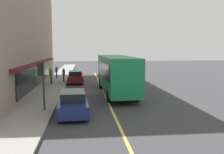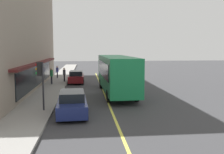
% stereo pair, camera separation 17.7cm
% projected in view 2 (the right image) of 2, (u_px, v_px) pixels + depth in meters
% --- Properties ---
extents(ground, '(120.00, 120.00, 0.00)m').
position_uv_depth(ground, '(103.00, 91.00, 25.47)').
color(ground, '#38383A').
extents(sidewalk, '(80.00, 2.72, 0.15)m').
position_uv_depth(sidewalk, '(50.00, 91.00, 24.91)').
color(sidewalk, gray).
rests_on(sidewalk, ground).
extents(lane_centre_stripe, '(36.00, 0.16, 0.01)m').
position_uv_depth(lane_centre_stripe, '(103.00, 91.00, 25.47)').
color(lane_centre_stripe, '#D8D14C').
rests_on(lane_centre_stripe, ground).
extents(bus, '(11.18, 2.79, 3.50)m').
position_uv_depth(bus, '(116.00, 73.00, 23.45)').
color(bus, '#197F47').
rests_on(bus, ground).
extents(traffic_light, '(0.30, 0.52, 3.20)m').
position_uv_depth(traffic_light, '(40.00, 75.00, 16.57)').
color(traffic_light, '#2D2D33').
rests_on(traffic_light, sidewalk).
extents(car_navy, '(4.38, 2.03, 1.52)m').
position_uv_depth(car_navy, '(72.00, 103.00, 16.12)').
color(car_navy, navy).
rests_on(car_navy, ground).
extents(car_maroon, '(4.32, 1.89, 1.52)m').
position_uv_depth(car_maroon, '(76.00, 77.00, 30.97)').
color(car_maroon, maroon).
rests_on(car_maroon, ground).
extents(pedestrian_near_storefront, '(0.34, 0.34, 1.68)m').
position_uv_depth(pedestrian_near_storefront, '(64.00, 73.00, 31.42)').
color(pedestrian_near_storefront, black).
rests_on(pedestrian_near_storefront, sidewalk).
extents(pedestrian_waiting, '(0.34, 0.34, 1.65)m').
position_uv_depth(pedestrian_waiting, '(57.00, 71.00, 35.20)').
color(pedestrian_waiting, black).
rests_on(pedestrian_waiting, sidewalk).
extents(pedestrian_mid_block, '(0.34, 0.34, 1.87)m').
position_uv_depth(pedestrian_mid_block, '(51.00, 74.00, 28.89)').
color(pedestrian_mid_block, black).
rests_on(pedestrian_mid_block, sidewalk).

